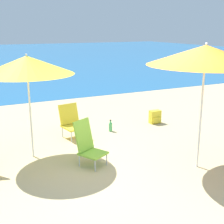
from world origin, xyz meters
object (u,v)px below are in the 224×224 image
(beach_umbrella_yellow, at_px, (27,65))
(beach_chair_yellow, at_px, (72,121))
(backpack_yellow, at_px, (155,117))
(beach_chair_lime, at_px, (88,143))
(beach_umbrella_orange, at_px, (205,55))
(water_bottle, at_px, (111,127))

(beach_umbrella_yellow, bearing_deg, beach_chair_yellow, 35.93)
(beach_umbrella_yellow, relative_size, backpack_yellow, 5.78)
(beach_chair_lime, height_order, beach_chair_yellow, beach_chair_lime)
(beach_umbrella_orange, distance_m, beach_chair_lime, 2.64)
(beach_chair_lime, bearing_deg, backpack_yellow, 4.08)
(beach_umbrella_orange, distance_m, backpack_yellow, 3.38)
(beach_chair_lime, bearing_deg, beach_chair_yellow, 53.42)
(beach_chair_lime, bearing_deg, beach_umbrella_yellow, 107.79)
(beach_chair_lime, relative_size, backpack_yellow, 2.41)
(beach_umbrella_yellow, bearing_deg, backpack_yellow, 13.47)
(beach_umbrella_yellow, distance_m, water_bottle, 2.83)
(beach_chair_yellow, bearing_deg, beach_chair_lime, -108.51)
(beach_umbrella_orange, bearing_deg, beach_umbrella_yellow, 145.52)
(beach_umbrella_yellow, xyz_separation_m, beach_chair_lime, (0.87, -0.83, -1.43))
(beach_chair_lime, distance_m, water_bottle, 2.03)
(beach_umbrella_orange, bearing_deg, beach_chair_lime, 150.97)
(beach_umbrella_orange, bearing_deg, water_bottle, 102.34)
(beach_umbrella_yellow, bearing_deg, water_bottle, 19.65)
(beach_umbrella_orange, height_order, water_bottle, beach_umbrella_orange)
(beach_umbrella_orange, relative_size, water_bottle, 7.76)
(backpack_yellow, bearing_deg, beach_umbrella_orange, -107.18)
(backpack_yellow, xyz_separation_m, water_bottle, (-1.39, -0.09, -0.06))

